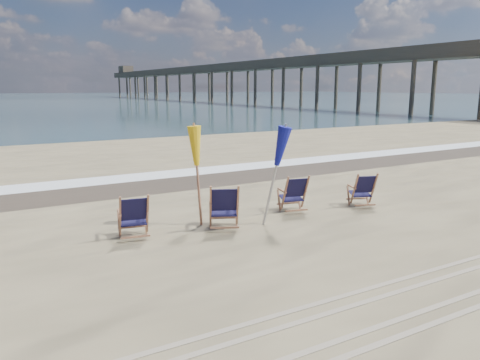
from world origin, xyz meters
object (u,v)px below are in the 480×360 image
Objects in this scene: beach_chair_1 at (238,207)px; umbrella_yellow at (198,151)px; fishing_pier at (224,78)px; beach_chair_3 at (374,190)px; umbrella_blue at (274,150)px; beach_chair_0 at (148,216)px; beach_chair_2 at (305,193)px.

beach_chair_1 is 1.49m from umbrella_yellow.
beach_chair_3 is at bearing -115.46° from fishing_pier.
fishing_pier is (37.67, 72.67, 2.97)m from umbrella_blue.
beach_chair_0 is 5.81m from beach_chair_3.
beach_chair_2 is 80.94m from fishing_pier.
fishing_pier reaches higher than umbrella_blue.
beach_chair_0 is 1.89m from beach_chair_1.
beach_chair_2 reaches higher than beach_chair_3.
beach_chair_2 is (3.99, 0.02, -0.00)m from beach_chair_0.
fishing_pier is at bearing 62.60° from umbrella_blue.
beach_chair_3 is 0.42× the size of umbrella_yellow.
beach_chair_1 is 0.46× the size of umbrella_blue.
beach_chair_1 is 2.20m from beach_chair_2.
beach_chair_0 is 1.78m from umbrella_yellow.
beach_chair_3 is (1.80, -0.47, -0.02)m from beach_chair_2.
umbrella_blue is at bearing -157.82° from beach_chair_1.
beach_chair_0 is 0.43× the size of umbrella_blue.
beach_chair_1 is at bearing 20.00° from beach_chair_3.
umbrella_blue is (1.41, -0.83, 0.03)m from umbrella_yellow.
beach_chair_0 is at bearing 13.82° from beach_chair_2.
beach_chair_3 is at bearing -10.20° from umbrella_yellow.
beach_chair_3 is 0.41× the size of umbrella_blue.
beach_chair_2 is 1.86m from beach_chair_3.
umbrella_blue is (-3.08, -0.02, 1.22)m from beach_chair_3.
umbrella_blue is at bearing 34.60° from beach_chair_2.
beach_chair_3 is (3.95, -0.02, -0.06)m from beach_chair_1.
fishing_pier reaches higher than umbrella_yellow.
umbrella_blue is (0.87, -0.04, 1.16)m from beach_chair_1.
beach_chair_0 is 0.44× the size of umbrella_yellow.
beach_chair_3 is 3.32m from umbrella_blue.
fishing_pier reaches higher than beach_chair_3.
umbrella_yellow is at bearing 10.07° from beach_chair_3.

